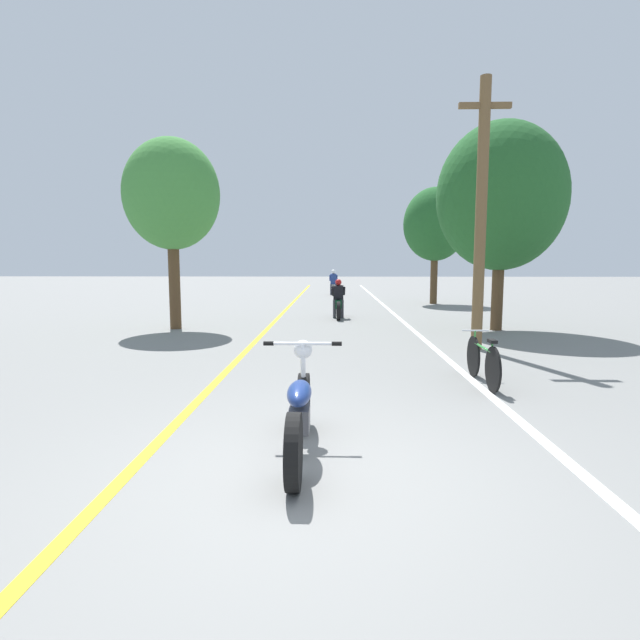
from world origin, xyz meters
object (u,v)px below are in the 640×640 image
at_px(roadside_tree_right_far, 435,225).
at_px(bicycle_parked, 483,361).
at_px(motorcycle_rider_lead, 338,303).
at_px(roadside_tree_right_near, 501,197).
at_px(utility_pole, 481,212).
at_px(motorcycle_rider_far, 333,285).
at_px(roadside_tree_left, 172,195).
at_px(motorcycle_foreground, 300,411).

xyz_separation_m(roadside_tree_right_far, bicycle_parked, (-2.27, -15.21, -3.22)).
bearing_deg(roadside_tree_right_far, motorcycle_rider_lead, -126.59).
relative_size(roadside_tree_right_near, roadside_tree_right_far, 1.09).
relative_size(utility_pole, motorcycle_rider_far, 2.91).
xyz_separation_m(roadside_tree_right_near, roadside_tree_left, (-9.19, 0.07, 0.08)).
relative_size(roadside_tree_right_far, motorcycle_foreground, 2.44).
relative_size(motorcycle_foreground, bicycle_parked, 1.25).
distance_m(roadside_tree_right_near, roadside_tree_left, 9.19).
bearing_deg(motorcycle_rider_lead, roadside_tree_right_near, -33.02).
xyz_separation_m(utility_pole, roadside_tree_left, (-7.73, 3.21, 0.80)).
height_order(roadside_tree_right_near, roadside_tree_left, roadside_tree_right_near).
height_order(motorcycle_foreground, motorcycle_rider_lead, motorcycle_rider_lead).
bearing_deg(roadside_tree_left, roadside_tree_right_near, -0.41).
relative_size(roadside_tree_right_near, motorcycle_rider_far, 2.89).
height_order(roadside_tree_right_near, motorcycle_foreground, roadside_tree_right_near).
distance_m(roadside_tree_right_far, motorcycle_foreground, 19.11).
height_order(roadside_tree_right_near, bicycle_parked, roadside_tree_right_near).
bearing_deg(utility_pole, motorcycle_rider_far, 99.93).
relative_size(roadside_tree_right_far, bicycle_parked, 3.06).
bearing_deg(motorcycle_foreground, utility_pole, 60.23).
xyz_separation_m(utility_pole, roadside_tree_right_near, (1.45, 3.14, 0.72)).
distance_m(motorcycle_foreground, bicycle_parked, 4.02).
xyz_separation_m(motorcycle_foreground, bicycle_parked, (2.71, 2.97, -0.08)).
xyz_separation_m(roadside_tree_right_far, motorcycle_rider_far, (-4.60, 5.93, -3.03)).
bearing_deg(motorcycle_rider_lead, motorcycle_rider_far, 90.71).
distance_m(utility_pole, motorcycle_foreground, 7.53).
relative_size(roadside_tree_right_near, motorcycle_rider_lead, 2.90).
xyz_separation_m(roadside_tree_left, bicycle_parked, (6.92, -6.40, -3.41)).
distance_m(roadside_tree_right_near, motorcycle_rider_far, 15.82).
height_order(motorcycle_rider_far, bicycle_parked, motorcycle_rider_far).
distance_m(roadside_tree_right_far, motorcycle_rider_far, 8.09).
height_order(roadside_tree_right_near, motorcycle_rider_far, roadside_tree_right_near).
bearing_deg(utility_pole, motorcycle_foreground, -119.77).
height_order(roadside_tree_right_near, motorcycle_rider_lead, roadside_tree_right_near).
xyz_separation_m(roadside_tree_right_near, motorcycle_foreground, (-4.97, -9.30, -3.26)).
relative_size(utility_pole, roadside_tree_right_near, 1.01).
height_order(utility_pole, bicycle_parked, utility_pole).
relative_size(roadside_tree_left, motorcycle_foreground, 2.49).
relative_size(motorcycle_foreground, motorcycle_rider_lead, 1.09).
distance_m(motorcycle_foreground, motorcycle_rider_far, 24.11).
bearing_deg(roadside_tree_right_near, utility_pole, -114.81).
bearing_deg(roadside_tree_right_far, utility_pole, -96.90).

